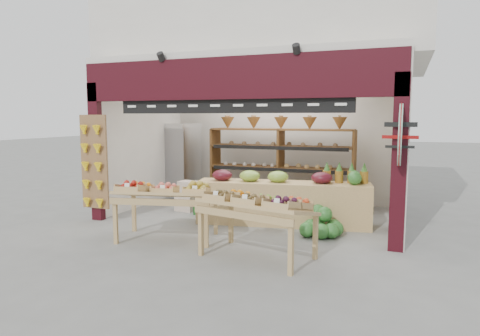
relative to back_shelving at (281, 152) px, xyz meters
name	(u,v)px	position (x,y,z in m)	size (l,w,h in m)	color
ground	(248,220)	(-0.20, -1.58, -1.23)	(60.00, 60.00, 0.00)	slate
shop_structure	(274,30)	(-0.20, 0.03, 2.69)	(6.36, 5.12, 5.40)	silver
banana_board	(93,164)	(-2.93, -2.76, -0.11)	(0.60, 0.15, 1.80)	brown
gift_sign	(400,135)	(2.55, -2.73, 0.52)	(0.04, 0.93, 0.92)	#A1CBB3
back_shelving	(281,152)	(0.00, 0.00, 0.00)	(3.29, 0.54, 2.01)	brown
refrigerator	(182,160)	(-2.60, 0.12, -0.30)	(0.72, 0.72, 1.85)	silver
cardboard_stack	(197,201)	(-1.46, -1.31, -0.99)	(1.01, 0.73, 0.65)	beige
mid_counter	(282,201)	(0.52, -1.70, -0.79)	(3.26, 1.17, 1.02)	tan
display_table_left	(162,192)	(-1.10, -3.28, -0.46)	(1.75, 1.23, 1.01)	tan
display_table_right	(258,203)	(0.70, -3.67, -0.44)	(1.72, 1.19, 1.01)	tan
watermelon_pile	(322,225)	(1.35, -2.21, -1.05)	(0.70, 0.66, 0.50)	#1A4C19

